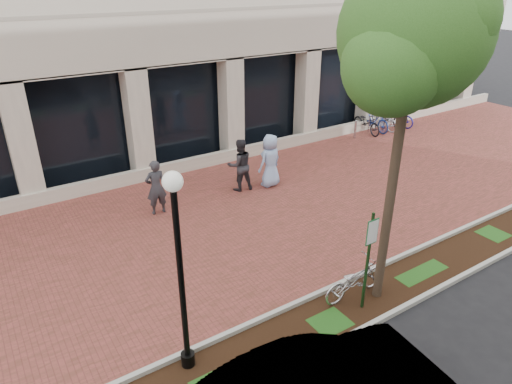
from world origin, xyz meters
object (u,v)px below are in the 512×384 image
lamppost (180,266)px  locked_bicycle (355,279)px  pedestrian_right (270,161)px  bollard (355,129)px  parking_sign (369,250)px  street_tree (413,44)px  pedestrian_mid (240,165)px  bike_rack_cluster (382,119)px  pedestrian_left (156,188)px

lamppost → locked_bicycle: lamppost is taller
pedestrian_right → bollard: bearing=-173.1°
parking_sign → pedestrian_right: (2.11, 6.94, -0.62)m
street_tree → pedestrian_right: bearing=78.1°
lamppost → street_tree: (4.92, -0.49, 3.56)m
bollard → street_tree: bearing=-131.4°
street_tree → lamppost: bearing=174.3°
pedestrian_mid → lamppost: bearing=61.8°
parking_sign → locked_bicycle: size_ratio=1.39×
lamppost → bollard: bearing=33.5°
street_tree → parking_sign: bearing=-165.8°
parking_sign → pedestrian_right: 7.28m
parking_sign → bike_rack_cluster: size_ratio=0.82×
lamppost → pedestrian_right: bearing=44.7°
parking_sign → lamppost: (-4.24, 0.66, 0.80)m
lamppost → bike_rack_cluster: lamppost is taller
parking_sign → bike_rack_cluster: parking_sign is taller
locked_bicycle → pedestrian_right: pedestrian_right is taller
street_tree → pedestrian_right: 8.52m
pedestrian_right → street_tree: bearing=66.1°
lamppost → bollard: 15.55m
pedestrian_right → bike_rack_cluster: (8.69, 2.54, -0.45)m
street_tree → bollard: bearing=48.6°
parking_sign → locked_bicycle: bearing=73.5°
pedestrian_left → pedestrian_right: size_ratio=0.94×
pedestrian_mid → pedestrian_right: size_ratio=0.98×
street_tree → bike_rack_cluster: street_tree is taller
pedestrian_left → pedestrian_mid: (3.24, 0.10, 0.04)m
lamppost → pedestrian_left: (1.99, 6.49, -1.48)m
pedestrian_mid → street_tree: bearing=97.8°
lamppost → pedestrian_right: 9.04m
street_tree → bollard: 13.21m
pedestrian_right → pedestrian_mid: bearing=-27.4°
pedestrian_left → pedestrian_mid: bearing=-176.3°
parking_sign → pedestrian_mid: parking_sign is taller
lamppost → bike_rack_cluster: (15.03, 8.82, -1.87)m
street_tree → pedestrian_left: bearing=112.8°
lamppost → parking_sign: bearing=-8.9°
bollard → pedestrian_mid: bearing=-165.8°
locked_bicycle → pedestrian_right: 6.80m
parking_sign → pedestrian_right: size_ratio=1.29×
pedestrian_mid → bollard: 7.89m
parking_sign → bike_rack_cluster: (10.80, 9.48, -1.07)m
locked_bicycle → bike_rack_cluster: bike_rack_cluster is taller
lamppost → pedestrian_left: 6.94m
parking_sign → street_tree: street_tree is taller
street_tree → pedestrian_left: street_tree is taller
street_tree → pedestrian_right: street_tree is taller
bollard → locked_bicycle: bearing=-134.2°
parking_sign → pedestrian_left: size_ratio=1.37×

